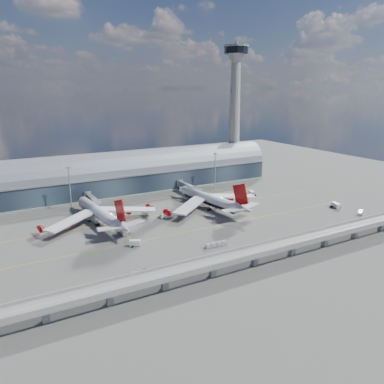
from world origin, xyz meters
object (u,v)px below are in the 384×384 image
service_truck_3 (336,205)px  service_truck_5 (91,218)px  service_truck_0 (123,231)px  floodlight_mast_left (70,187)px  control_tower (235,112)px  cargo_train_2 (360,213)px  floodlight_mast_right (215,170)px  service_truck_2 (167,216)px  airliner_left (101,214)px  service_truck_1 (135,243)px  service_truck_4 (252,193)px  cargo_train_0 (140,272)px  airliner_right (211,200)px  cargo_train_1 (216,244)px

service_truck_3 → service_truck_5: size_ratio=1.14×
service_truck_5 → service_truck_3: bearing=-42.2°
service_truck_0 → service_truck_5: service_truck_0 is taller
floodlight_mast_left → service_truck_0: size_ratio=3.36×
control_tower → cargo_train_2: control_tower is taller
floodlight_mast_right → service_truck_0: bearing=-148.8°
floodlight_mast_left → service_truck_2: bearing=-44.0°
airliner_left → cargo_train_2: 144.68m
control_tower → service_truck_1: control_tower is taller
service_truck_0 → service_truck_1: 16.92m
service_truck_4 → cargo_train_0: size_ratio=0.79×
control_tower → airliner_right: bearing=-132.9°
floodlight_mast_right → service_truck_0: floodlight_mast_right is taller
floodlight_mast_left → service_truck_3: 158.07m
control_tower → floodlight_mast_left: control_tower is taller
floodlight_mast_right → service_truck_4: 32.33m
service_truck_2 → cargo_train_0: bearing=148.2°
service_truck_1 → floodlight_mast_left: bearing=34.3°
floodlight_mast_right → cargo_train_1: bearing=-121.7°
floodlight_mast_right → service_truck_2: size_ratio=3.54×
control_tower → service_truck_2: size_ratio=14.20×
control_tower → service_truck_3: (4.54, -101.29, -50.06)m
floodlight_mast_right → service_truck_3: 84.14m
service_truck_0 → cargo_train_2: 133.21m
service_truck_1 → cargo_train_1: 36.86m
floodlight_mast_left → airliner_left: bearing=-75.4°
airliner_left → floodlight_mast_right: bearing=13.3°
control_tower → service_truck_2: bearing=-143.0°
floodlight_mast_right → service_truck_4: (11.61, -27.69, -11.98)m
service_truck_3 → cargo_train_1: bearing=-154.5°
airliner_right → control_tower: bearing=38.4°
floodlight_mast_left → airliner_right: bearing=-27.8°
service_truck_1 → cargo_train_2: (128.18, -19.39, -0.51)m
service_truck_0 → service_truck_4: size_ratio=1.23×
service_truck_0 → cargo_train_0: 43.52m
service_truck_1 → cargo_train_2: service_truck_1 is taller
control_tower → airliner_left: control_tower is taller
service_truck_2 → cargo_train_0: size_ratio=0.92×
service_truck_2 → cargo_train_2: bearing=-112.7°
service_truck_1 → airliner_right: bearing=-39.9°
service_truck_0 → cargo_train_0: size_ratio=0.97×
control_tower → service_truck_4: bearing=-112.8°
airliner_left → service_truck_1: 36.52m
control_tower → service_truck_1: bearing=-141.3°
cargo_train_0 → service_truck_2: bearing=-14.0°
control_tower → airliner_left: size_ratio=1.55×
airliner_right → cargo_train_2: (69.15, -49.85, -4.53)m
airliner_right → service_truck_0: 60.66m
service_truck_4 → cargo_train_1: 88.26m
service_truck_1 → service_truck_0: bearing=22.8°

